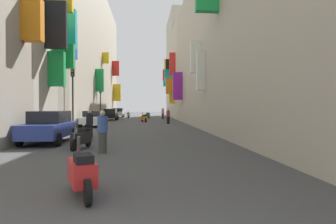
% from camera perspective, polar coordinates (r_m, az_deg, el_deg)
% --- Properties ---
extents(ground_plane, '(140.00, 140.00, 0.00)m').
position_cam_1_polar(ground_plane, '(32.16, -5.60, -2.14)').
color(ground_plane, '#424244').
extents(building_left_mid_c, '(7.08, 3.08, 12.25)m').
position_cam_1_polar(building_left_mid_c, '(24.41, -25.59, 11.23)').
color(building_left_mid_c, '#9E9384').
rests_on(building_left_mid_c, ground).
extents(building_left_far, '(7.33, 38.17, 17.96)m').
position_cam_1_polar(building_left_far, '(44.50, -15.77, 10.29)').
color(building_left_far, '#BCB29E').
rests_on(building_left_far, ground).
extents(building_right_near, '(7.37, 39.10, 13.52)m').
position_cam_1_polar(building_right_near, '(23.35, 14.26, 13.34)').
color(building_right_near, '#B2A899').
rests_on(building_right_near, ground).
extents(building_right_mid_a, '(7.32, 7.48, 13.74)m').
position_cam_1_polar(building_right_mid_a, '(45.79, 4.89, 7.39)').
color(building_right_mid_a, '#BCB29E').
rests_on(building_right_mid_a, ground).
extents(building_right_mid_b, '(7.34, 13.42, 17.91)m').
position_cam_1_polar(building_right_mid_b, '(56.31, 3.23, 8.33)').
color(building_right_mid_b, '#BCB29E').
rests_on(building_right_mid_b, ground).
extents(parked_car_silver, '(1.98, 4.15, 1.51)m').
position_cam_1_polar(parked_car_silver, '(51.85, -9.28, -0.09)').
color(parked_car_silver, '#B7B7BC').
rests_on(parked_car_silver, ground).
extents(parked_car_black, '(1.93, 3.95, 1.48)m').
position_cam_1_polar(parked_car_black, '(41.09, -10.67, -0.40)').
color(parked_car_black, black).
rests_on(parked_car_black, ground).
extents(parked_car_white, '(1.86, 3.95, 1.39)m').
position_cam_1_polar(parked_car_white, '(28.00, -13.74, -1.13)').
color(parked_car_white, white).
rests_on(parked_car_white, ground).
extents(parked_car_blue, '(1.84, 4.31, 1.54)m').
position_cam_1_polar(parked_car_blue, '(16.06, -21.13, -2.48)').
color(parked_car_blue, navy).
rests_on(parked_car_blue, ground).
extents(scooter_red, '(0.79, 1.82, 1.13)m').
position_cam_1_polar(scooter_red, '(6.39, -15.64, -10.72)').
color(scooter_red, red).
rests_on(scooter_red, ground).
extents(scooter_white, '(0.57, 1.76, 1.13)m').
position_cam_1_polar(scooter_white, '(48.34, -7.38, -0.55)').
color(scooter_white, silver).
rests_on(scooter_white, ground).
extents(scooter_orange, '(0.76, 1.81, 1.13)m').
position_cam_1_polar(scooter_orange, '(34.99, -4.47, -1.13)').
color(scooter_orange, orange).
rests_on(scooter_orange, ground).
extents(scooter_black, '(0.67, 1.91, 1.13)m').
position_cam_1_polar(scooter_black, '(13.34, -15.74, -4.61)').
color(scooter_black, black).
rests_on(scooter_black, ground).
extents(scooter_green, '(0.72, 1.72, 1.13)m').
position_cam_1_polar(scooter_green, '(45.83, -3.80, -0.63)').
color(scooter_green, '#287F3D').
rests_on(scooter_green, ground).
extents(pedestrian_crossing, '(0.49, 0.49, 1.54)m').
position_cam_1_polar(pedestrian_crossing, '(31.36, 0.03, -0.83)').
color(pedestrian_crossing, black).
rests_on(pedestrian_crossing, ground).
extents(pedestrian_near_left, '(0.48, 0.48, 1.56)m').
position_cam_1_polar(pedestrian_near_left, '(17.50, -14.33, -2.26)').
color(pedestrian_near_left, black).
rests_on(pedestrian_near_left, ground).
extents(pedestrian_near_right, '(0.43, 0.43, 1.62)m').
position_cam_1_polar(pedestrian_near_right, '(11.89, -12.05, -3.63)').
color(pedestrian_near_right, '#393939').
rests_on(pedestrian_near_right, ground).
extents(pedestrian_mid_street, '(0.42, 0.42, 1.60)m').
position_cam_1_polar(pedestrian_mid_street, '(43.35, -0.98, -0.28)').
color(pedestrian_mid_street, '#272727').
rests_on(pedestrian_mid_street, ground).
extents(traffic_light_near_corner, '(0.26, 0.34, 4.73)m').
position_cam_1_polar(traffic_light_near_corner, '(23.78, -17.25, 4.40)').
color(traffic_light_near_corner, '#2D2D2D').
rests_on(traffic_light_near_corner, ground).
extents(traffic_light_far_corner, '(0.26, 0.34, 4.14)m').
position_cam_1_polar(traffic_light_far_corner, '(37.98, -12.41, 2.58)').
color(traffic_light_far_corner, '#2D2D2D').
rests_on(traffic_light_far_corner, ground).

